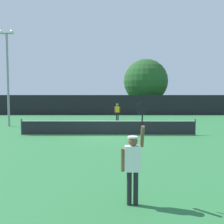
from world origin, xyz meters
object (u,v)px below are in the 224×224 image
player_receiving (117,110)px  parked_car_mid (127,106)px  parked_car_near (88,107)px  tennis_ball (108,132)px  large_tree (146,81)px  light_pole (8,72)px  player_serving (133,159)px

player_receiving → parked_car_mid: 13.65m
parked_car_near → tennis_ball: bearing=-80.0°
large_tree → light_pole: bearing=-130.0°
large_tree → parked_car_near: size_ratio=1.82×
player_serving → parked_car_near: (-4.35, 32.75, -0.35)m
player_serving → player_receiving: player_serving is taller
parked_car_mid → tennis_ball: bearing=-97.3°
parked_car_mid → player_receiving: bearing=-97.9°
parked_car_near → large_tree: bearing=-10.3°
large_tree → parked_car_mid: bearing=140.5°
player_receiving → tennis_ball: bearing=84.7°
parked_car_near → player_serving: bearing=-82.0°
tennis_ball → light_pole: bearing=157.4°
light_pole → large_tree: (13.35, 15.90, -0.01)m
large_tree → parked_car_near: large_tree is taller
light_pole → parked_car_mid: 21.34m
player_receiving → large_tree: size_ratio=0.22×
player_receiving → tennis_ball: (-0.74, -8.00, -1.01)m
player_receiving → large_tree: (4.24, 11.39, 3.45)m
player_serving → parked_car_near: player_serving is taller
player_receiving → tennis_ball: player_receiving is taller
player_serving → tennis_ball: (-0.82, 11.75, -1.09)m
tennis_ball → light_pole: size_ratio=0.01×
parked_car_mid → parked_car_near: bearing=-175.7°
light_pole → large_tree: 20.77m
light_pole → parked_car_near: light_pole is taller
parked_car_near → parked_car_mid: same height
player_serving → tennis_ball: 11.83m
parked_car_near → parked_car_mid: 5.91m
light_pole → parked_car_near: 18.55m
parked_car_near → player_receiving: bearing=-71.4°
parked_car_near → parked_car_mid: size_ratio=1.00×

